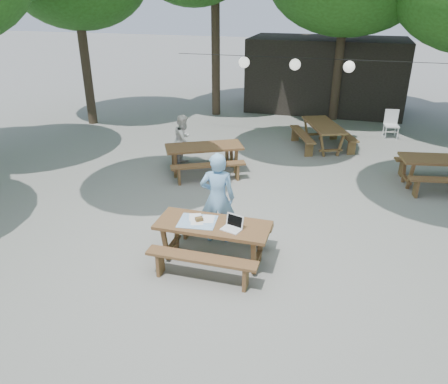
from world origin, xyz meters
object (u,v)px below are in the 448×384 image
main_picnic_table (213,242)px  woman (218,198)px  second_person (184,140)px  picnic_table_nw (204,159)px  plastic_chair (391,130)px

main_picnic_table → woman: size_ratio=1.11×
main_picnic_table → second_person: 4.97m
main_picnic_table → picnic_table_nw: 4.24m
woman → second_person: bearing=-71.7°
woman → second_person: (-2.09, 3.71, -0.20)m
main_picnic_table → second_person: (-2.22, 4.43, 0.31)m
picnic_table_nw → plastic_chair: 6.81m
woman → second_person: 4.27m
woman → plastic_chair: (3.62, 7.90, -0.64)m
main_picnic_table → plastic_chair: 9.30m
plastic_chair → main_picnic_table: bearing=-120.4°
plastic_chair → woman: bearing=-123.0°
picnic_table_nw → woman: size_ratio=1.34×
main_picnic_table → picnic_table_nw: same height
second_person → plastic_chair: bearing=-54.7°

